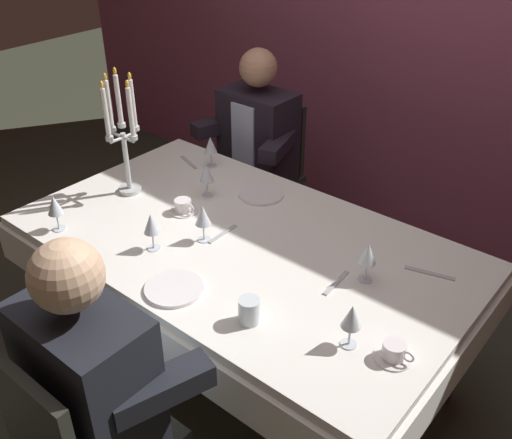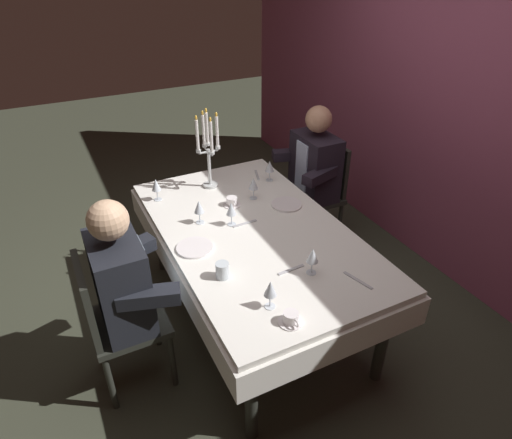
{
  "view_description": "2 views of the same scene",
  "coord_description": "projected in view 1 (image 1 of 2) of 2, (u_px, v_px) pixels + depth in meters",
  "views": [
    {
      "loc": [
        1.33,
        -1.51,
        2.09
      ],
      "look_at": [
        0.08,
        -0.01,
        0.87
      ],
      "focal_mm": 40.56,
      "sensor_mm": 36.0,
      "label": 1
    },
    {
      "loc": [
        2.14,
        -1.06,
        2.31
      ],
      "look_at": [
        0.09,
        -0.03,
        0.88
      ],
      "focal_mm": 31.28,
      "sensor_mm": 36.0,
      "label": 2
    }
  ],
  "objects": [
    {
      "name": "wine_glass_2",
      "position": [
        368.0,
        255.0,
        2.12
      ],
      "size": [
        0.07,
        0.07,
        0.16
      ],
      "color": "silver",
      "rests_on": "dining_table"
    },
    {
      "name": "wine_glass_4",
      "position": [
        352.0,
        318.0,
        1.83
      ],
      "size": [
        0.07,
        0.07,
        0.16
      ],
      "color": "silver",
      "rests_on": "dining_table"
    },
    {
      "name": "coffee_cup_0",
      "position": [
        183.0,
        207.0,
        2.59
      ],
      "size": [
        0.13,
        0.12,
        0.06
      ],
      "color": "white",
      "rests_on": "dining_table"
    },
    {
      "name": "ground_plane",
      "position": [
        244.0,
        365.0,
        2.81
      ],
      "size": [
        12.0,
        12.0,
        0.0
      ],
      "primitive_type": "plane",
      "color": "#36392B"
    },
    {
      "name": "wine_glass_6",
      "position": [
        207.0,
        174.0,
        2.67
      ],
      "size": [
        0.07,
        0.07,
        0.16
      ],
      "color": "silver",
      "rests_on": "dining_table"
    },
    {
      "name": "dinner_plate_0",
      "position": [
        261.0,
        194.0,
        2.73
      ],
      "size": [
        0.21,
        0.21,
        0.01
      ],
      "primitive_type": "cylinder",
      "color": "white",
      "rests_on": "dining_table"
    },
    {
      "name": "water_tumbler_0",
      "position": [
        249.0,
        311.0,
        1.96
      ],
      "size": [
        0.07,
        0.07,
        0.09
      ],
      "primitive_type": "cylinder",
      "color": "silver",
      "rests_on": "dining_table"
    },
    {
      "name": "wine_glass_5",
      "position": [
        55.0,
        206.0,
        2.42
      ],
      "size": [
        0.07,
        0.07,
        0.16
      ],
      "color": "silver",
      "rests_on": "dining_table"
    },
    {
      "name": "knife_0",
      "position": [
        429.0,
        273.0,
        2.21
      ],
      "size": [
        0.19,
        0.07,
        0.01
      ],
      "primitive_type": "cube",
      "rotation": [
        0.0,
        0.0,
        0.26
      ],
      "color": "#B7B7BC",
      "rests_on": "dining_table"
    },
    {
      "name": "dining_table",
      "position": [
        242.0,
        262.0,
        2.48
      ],
      "size": [
        1.94,
        1.14,
        0.74
      ],
      "color": "white",
      "rests_on": "ground_plane"
    },
    {
      "name": "wine_glass_1",
      "position": [
        151.0,
        225.0,
        2.3
      ],
      "size": [
        0.07,
        0.07,
        0.16
      ],
      "color": "silver",
      "rests_on": "dining_table"
    },
    {
      "name": "dinner_plate_1",
      "position": [
        174.0,
        288.0,
        2.13
      ],
      "size": [
        0.22,
        0.22,
        0.01
      ],
      "primitive_type": "cylinder",
      "color": "white",
      "rests_on": "dining_table"
    },
    {
      "name": "fork_3",
      "position": [
        223.0,
        234.0,
        2.45
      ],
      "size": [
        0.02,
        0.17,
        0.01
      ],
      "primitive_type": "cube",
      "rotation": [
        0.0,
        0.0,
        1.6
      ],
      "color": "#B7B7BC",
      "rests_on": "dining_table"
    },
    {
      "name": "candelabra",
      "position": [
        123.0,
        136.0,
        2.62
      ],
      "size": [
        0.19,
        0.19,
        0.6
      ],
      "color": "silver",
      "rests_on": "dining_table"
    },
    {
      "name": "fork_2",
      "position": [
        189.0,
        162.0,
        3.03
      ],
      "size": [
        0.17,
        0.07,
        0.01
      ],
      "primitive_type": "cube",
      "rotation": [
        0.0,
        0.0,
        -0.32
      ],
      "color": "#B7B7BC",
      "rests_on": "dining_table"
    },
    {
      "name": "coffee_cup_1",
      "position": [
        394.0,
        352.0,
        1.83
      ],
      "size": [
        0.13,
        0.12,
        0.06
      ],
      "color": "white",
      "rests_on": "dining_table"
    },
    {
      "name": "back_wall",
      "position": [
        437.0,
        18.0,
        3.18
      ],
      "size": [
        6.0,
        0.12,
        2.7
      ],
      "primitive_type": "cube",
      "color": "#893F58",
      "rests_on": "ground_plane"
    },
    {
      "name": "wine_glass_0",
      "position": [
        203.0,
        216.0,
        2.35
      ],
      "size": [
        0.07,
        0.07,
        0.16
      ],
      "color": "silver",
      "rests_on": "dining_table"
    },
    {
      "name": "fork_1",
      "position": [
        336.0,
        283.0,
        2.16
      ],
      "size": [
        0.03,
        0.17,
        0.01
      ],
      "primitive_type": "cube",
      "rotation": [
        0.0,
        0.0,
        1.64
      ],
      "color": "#B7B7BC",
      "rests_on": "dining_table"
    },
    {
      "name": "wine_glass_3",
      "position": [
        211.0,
        146.0,
        2.94
      ],
      "size": [
        0.07,
        0.07,
        0.16
      ],
      "color": "silver",
      "rests_on": "dining_table"
    },
    {
      "name": "seated_diner_0",
      "position": [
        259.0,
        135.0,
        3.35
      ],
      "size": [
        0.63,
        0.48,
        1.24
      ],
      "color": "#292B24",
      "rests_on": "ground_plane"
    },
    {
      "name": "seated_diner_1",
      "position": [
        87.0,
        381.0,
        1.77
      ],
      "size": [
        0.63,
        0.48,
        1.24
      ],
      "color": "#292B24",
      "rests_on": "ground_plane"
    }
  ]
}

